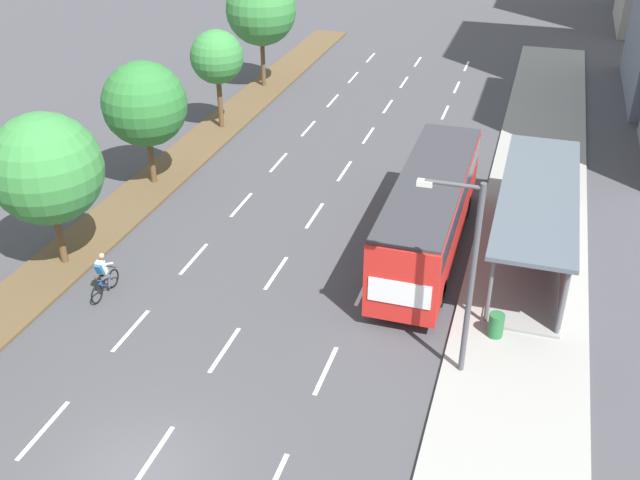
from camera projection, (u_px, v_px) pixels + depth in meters
name	position (u px, v px, depth m)	size (l,w,h in m)	color
ground_plane	(141.00, 474.00, 19.46)	(140.00, 140.00, 0.00)	#424247
median_strip	(191.00, 152.00, 38.07)	(2.60, 52.00, 0.12)	brown
sidewalk_right	(536.00, 197.00, 33.56)	(4.50, 52.00, 0.15)	gray
lane_divider_left	(261.00, 182.00, 35.05)	(0.14, 46.61, 0.01)	white
lane_divider_center	(330.00, 192.00, 34.16)	(0.14, 46.61, 0.01)	white
lane_divider_right	(404.00, 202.00, 33.26)	(0.14, 46.61, 0.01)	white
bus_shelter	(543.00, 218.00, 27.99)	(2.90, 10.95, 2.86)	gray
bus	(430.00, 207.00, 28.39)	(2.54, 11.29, 3.37)	red
cyclist	(103.00, 276.00, 26.42)	(0.46, 1.82, 1.71)	black
median_tree_second	(46.00, 169.00, 26.60)	(4.18, 4.18, 6.07)	brown
median_tree_third	(145.00, 104.00, 32.94)	(3.87, 3.87, 5.81)	brown
median_tree_fourth	(217.00, 57.00, 39.10)	(2.89, 2.89, 5.42)	brown
median_tree_fifth	(261.00, 10.00, 44.99)	(4.38, 4.38, 7.01)	brown
streetlight	(467.00, 268.00, 21.12)	(1.91, 0.24, 6.50)	#4C4C51
trash_bin	(496.00, 325.00, 24.24)	(0.52, 0.52, 0.85)	#286B38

